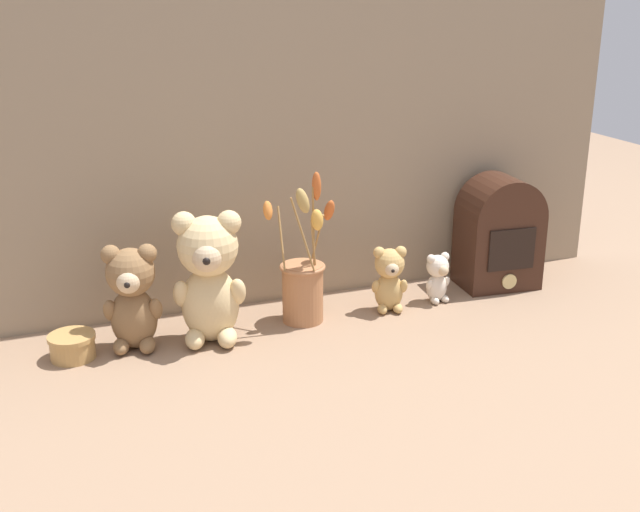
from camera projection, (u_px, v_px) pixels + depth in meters
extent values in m
plane|color=#8E7056|center=(323.00, 323.00, 1.71)|extent=(4.00, 4.00, 0.00)
cube|color=gray|center=(296.00, 140.00, 1.74)|extent=(1.56, 0.02, 0.73)
ellipsoid|color=#DBBC84|center=(210.00, 304.00, 1.61)|extent=(0.14, 0.12, 0.16)
sphere|color=#DBBC84|center=(208.00, 246.00, 1.57)|extent=(0.12, 0.12, 0.12)
sphere|color=#D1B289|center=(207.00, 257.00, 1.53)|extent=(0.06, 0.06, 0.06)
sphere|color=black|center=(207.00, 261.00, 1.50)|extent=(0.02, 0.02, 0.02)
sphere|color=#DBBC84|center=(229.00, 222.00, 1.55)|extent=(0.05, 0.05, 0.05)
sphere|color=#DBBC84|center=(184.00, 224.00, 1.55)|extent=(0.05, 0.05, 0.05)
ellipsoid|color=#DBBC84|center=(237.00, 292.00, 1.59)|extent=(0.05, 0.06, 0.07)
ellipsoid|color=#DBBC84|center=(182.00, 294.00, 1.58)|extent=(0.05, 0.06, 0.07)
ellipsoid|color=#DBBC84|center=(227.00, 337.00, 1.60)|extent=(0.05, 0.07, 0.04)
ellipsoid|color=#DBBC84|center=(195.00, 339.00, 1.59)|extent=(0.05, 0.07, 0.04)
ellipsoid|color=olive|center=(134.00, 318.00, 1.58)|extent=(0.11, 0.10, 0.12)
sphere|color=olive|center=(130.00, 272.00, 1.55)|extent=(0.10, 0.10, 0.10)
sphere|color=#D1B289|center=(128.00, 282.00, 1.52)|extent=(0.05, 0.05, 0.05)
sphere|color=black|center=(127.00, 285.00, 1.50)|extent=(0.01, 0.01, 0.01)
sphere|color=olive|center=(147.00, 253.00, 1.54)|extent=(0.04, 0.04, 0.04)
sphere|color=olive|center=(110.00, 255.00, 1.53)|extent=(0.04, 0.04, 0.04)
ellipsoid|color=olive|center=(155.00, 309.00, 1.57)|extent=(0.04, 0.05, 0.06)
ellipsoid|color=olive|center=(110.00, 310.00, 1.56)|extent=(0.04, 0.05, 0.06)
ellipsoid|color=olive|center=(147.00, 345.00, 1.57)|extent=(0.04, 0.06, 0.03)
ellipsoid|color=olive|center=(121.00, 346.00, 1.57)|extent=(0.04, 0.06, 0.03)
ellipsoid|color=tan|center=(389.00, 292.00, 1.77)|extent=(0.07, 0.07, 0.09)
sphere|color=tan|center=(390.00, 263.00, 1.74)|extent=(0.07, 0.07, 0.07)
sphere|color=#D1B289|center=(392.00, 269.00, 1.72)|extent=(0.03, 0.03, 0.03)
sphere|color=black|center=(393.00, 271.00, 1.71)|extent=(0.01, 0.01, 0.01)
sphere|color=tan|center=(401.00, 252.00, 1.74)|extent=(0.03, 0.03, 0.03)
sphere|color=tan|center=(379.00, 253.00, 1.73)|extent=(0.03, 0.03, 0.03)
ellipsoid|color=tan|center=(403.00, 286.00, 1.76)|extent=(0.03, 0.03, 0.04)
ellipsoid|color=tan|center=(376.00, 287.00, 1.75)|extent=(0.03, 0.03, 0.04)
ellipsoid|color=tan|center=(398.00, 308.00, 1.76)|extent=(0.03, 0.04, 0.02)
ellipsoid|color=tan|center=(382.00, 309.00, 1.76)|extent=(0.03, 0.04, 0.02)
ellipsoid|color=beige|center=(437.00, 287.00, 1.82)|extent=(0.05, 0.04, 0.07)
sphere|color=beige|center=(438.00, 266.00, 1.80)|extent=(0.05, 0.05, 0.05)
sphere|color=#D1B289|center=(442.00, 270.00, 1.78)|extent=(0.02, 0.02, 0.02)
sphere|color=black|center=(445.00, 271.00, 1.78)|extent=(0.01, 0.01, 0.01)
sphere|color=beige|center=(445.00, 257.00, 1.80)|extent=(0.02, 0.02, 0.02)
sphere|color=beige|center=(431.00, 259.00, 1.79)|extent=(0.02, 0.02, 0.02)
ellipsoid|color=beige|center=(446.00, 282.00, 1.82)|extent=(0.02, 0.02, 0.03)
ellipsoid|color=beige|center=(429.00, 285.00, 1.80)|extent=(0.02, 0.02, 0.03)
ellipsoid|color=beige|center=(445.00, 299.00, 1.82)|extent=(0.02, 0.03, 0.02)
ellipsoid|color=beige|center=(435.00, 301.00, 1.81)|extent=(0.02, 0.03, 0.02)
cylinder|color=#AD7047|center=(303.00, 293.00, 1.70)|extent=(0.09, 0.09, 0.13)
torus|color=#AD7047|center=(303.00, 267.00, 1.68)|extent=(0.10, 0.10, 0.01)
cylinder|color=#9E7542|center=(281.00, 238.00, 1.65)|extent=(0.01, 0.06, 0.13)
ellipsoid|color=orange|center=(268.00, 210.00, 1.62)|extent=(0.02, 0.03, 0.04)
cylinder|color=#9E7542|center=(314.00, 226.00, 1.65)|extent=(0.01, 0.02, 0.17)
ellipsoid|color=#C65B28|center=(317.00, 186.00, 1.62)|extent=(0.03, 0.03, 0.06)
cylinder|color=#9E7542|center=(313.00, 243.00, 1.65)|extent=(0.02, 0.02, 0.10)
ellipsoid|color=gold|center=(317.00, 220.00, 1.63)|extent=(0.04, 0.04, 0.05)
cylinder|color=#9E7542|center=(303.00, 235.00, 1.62)|extent=(0.05, 0.02, 0.16)
ellipsoid|color=tan|center=(303.00, 201.00, 1.57)|extent=(0.04, 0.03, 0.06)
cylinder|color=#9E7542|center=(319.00, 237.00, 1.68)|extent=(0.01, 0.05, 0.11)
ellipsoid|color=#C65B28|center=(329.00, 210.00, 1.68)|extent=(0.03, 0.04, 0.05)
cube|color=#381E14|center=(498.00, 250.00, 1.90)|extent=(0.19, 0.14, 0.18)
cylinder|color=#381E14|center=(500.00, 214.00, 1.87)|extent=(0.19, 0.14, 0.18)
cube|color=black|center=(512.00, 250.00, 1.83)|extent=(0.11, 0.02, 0.10)
cylinder|color=#D6BC7A|center=(510.00, 282.00, 1.85)|extent=(0.04, 0.01, 0.04)
cylinder|color=tan|center=(73.00, 349.00, 1.55)|extent=(0.09, 0.09, 0.04)
cylinder|color=tan|center=(71.00, 337.00, 1.54)|extent=(0.09, 0.09, 0.01)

